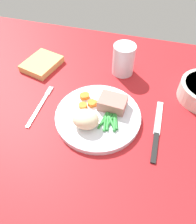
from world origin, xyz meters
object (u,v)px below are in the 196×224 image
knife (157,131)px  water_glass (123,61)px  napkin (42,64)px  dinner_plate (98,116)px  fork (40,106)px  meat_portion (113,103)px

knife → water_glass: size_ratio=2.03×
napkin → dinner_plate: bearing=-34.5°
knife → napkin: napkin is taller
water_glass → napkin: size_ratio=0.82×
dinner_plate → water_glass: water_glass is taller
fork → water_glass: 29.95cm
meat_portion → napkin: size_ratio=0.61×
water_glass → napkin: bearing=-170.8°
meat_portion → water_glass: (-0.61, 17.84, 1.04)cm
fork → water_glass: size_ratio=1.64×
meat_portion → fork: meat_portion is taller
fork → knife: size_ratio=0.81×
napkin → water_glass: bearing=9.2°
water_glass → napkin: water_glass is taller
knife → napkin: 44.76cm
dinner_plate → napkin: bearing=145.5°
meat_portion → knife: 14.08cm
meat_portion → napkin: meat_portion is taller
knife → napkin: size_ratio=1.67×
dinner_plate → napkin: napkin is taller
dinner_plate → fork: size_ratio=1.43×
water_glass → meat_portion: bearing=-88.1°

